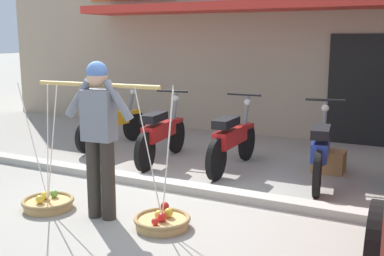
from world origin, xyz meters
TOP-DOWN VIEW (x-y plane):
  - ground_plane at (0.00, 0.00)m, footprint 90.00×90.00m
  - sidewalk_curb at (0.00, 0.70)m, footprint 20.00×0.24m
  - fruit_vendor at (-0.24, -0.52)m, footprint 1.45×0.23m
  - fruit_basket_left_side at (-0.97, -0.59)m, footprint 0.59×0.59m
  - fruit_basket_right_side at (0.48, -0.46)m, footprint 0.59×0.59m
  - motorcycle_nearest_shop at (-2.20, 2.27)m, footprint 0.54×1.82m
  - motorcycle_second_in_row at (-0.89, 1.81)m, footprint 0.54×1.82m
  - motorcycle_third_in_row at (0.27, 1.90)m, footprint 0.54×1.82m
  - motorcycle_end_of_row at (1.58, 1.83)m, footprint 0.54×1.81m
  - storefront_building at (-0.30, 7.03)m, footprint 13.00×6.00m
  - wooden_crate at (1.58, 2.42)m, footprint 0.44×0.36m

SIDE VIEW (x-z plane):
  - ground_plane at x=0.00m, z-range 0.00..0.00m
  - sidewalk_curb at x=0.00m, z-range 0.00..0.10m
  - fruit_basket_left_side at x=-0.97m, z-range -0.65..0.80m
  - fruit_basket_right_side at x=0.48m, z-range -0.65..0.81m
  - wooden_crate at x=1.58m, z-range 0.00..0.32m
  - motorcycle_nearest_shop at x=-2.20m, z-range -0.09..1.00m
  - motorcycle_second_in_row at x=-0.89m, z-range -0.09..1.00m
  - motorcycle_third_in_row at x=0.27m, z-range -0.09..1.00m
  - motorcycle_end_of_row at x=1.58m, z-range -0.09..1.00m
  - fruit_vendor at x=-0.24m, z-range 0.13..1.82m
  - storefront_building at x=-0.30m, z-range 0.00..4.20m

